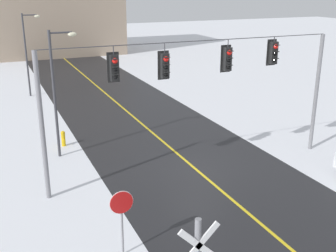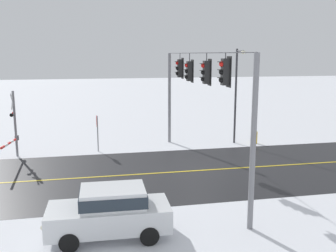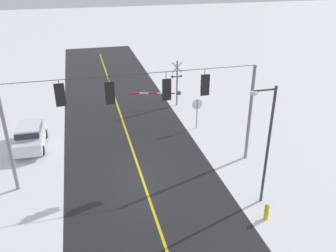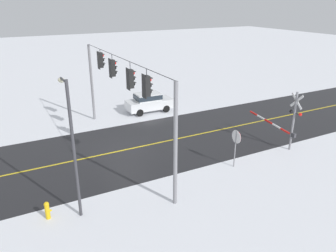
# 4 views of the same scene
# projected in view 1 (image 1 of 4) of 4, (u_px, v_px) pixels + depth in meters

# --- Properties ---
(ground_plane) EXTENTS (160.00, 160.00, 0.00)m
(ground_plane) POSITION_uv_depth(u_px,v_px,m) (196.00, 170.00, 20.34)
(ground_plane) COLOR white
(road_asphalt) EXTENTS (9.00, 80.00, 0.01)m
(road_asphalt) POSITION_uv_depth(u_px,v_px,m) (152.00, 132.00, 25.56)
(road_asphalt) COLOR black
(road_asphalt) RESTS_ON ground
(lane_centre_line) EXTENTS (0.14, 72.00, 0.01)m
(lane_centre_line) POSITION_uv_depth(u_px,v_px,m) (152.00, 132.00, 25.55)
(lane_centre_line) COLOR gold
(lane_centre_line) RESTS_ON ground
(signal_span) EXTENTS (14.20, 0.47, 6.22)m
(signal_span) POSITION_uv_depth(u_px,v_px,m) (198.00, 81.00, 18.92)
(signal_span) COLOR gray
(signal_span) RESTS_ON ground
(stop_sign) EXTENTS (0.80, 0.09, 2.35)m
(stop_sign) POSITION_uv_depth(u_px,v_px,m) (122.00, 209.00, 13.40)
(stop_sign) COLOR gray
(stop_sign) RESTS_ON ground
(streetlamp_near) EXTENTS (1.39, 0.28, 6.50)m
(streetlamp_near) POSITION_uv_depth(u_px,v_px,m) (58.00, 83.00, 20.81)
(streetlamp_near) COLOR #38383D
(streetlamp_near) RESTS_ON ground
(streetlamp_far) EXTENTS (1.39, 0.28, 6.50)m
(streetlamp_far) POSITION_uv_depth(u_px,v_px,m) (28.00, 47.00, 32.76)
(streetlamp_far) COLOR #38383D
(streetlamp_far) RESTS_ON ground
(fire_hydrant) EXTENTS (0.24, 0.31, 0.88)m
(fire_hydrant) POSITION_uv_depth(u_px,v_px,m) (63.00, 138.00, 23.23)
(fire_hydrant) COLOR gold
(fire_hydrant) RESTS_ON ground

